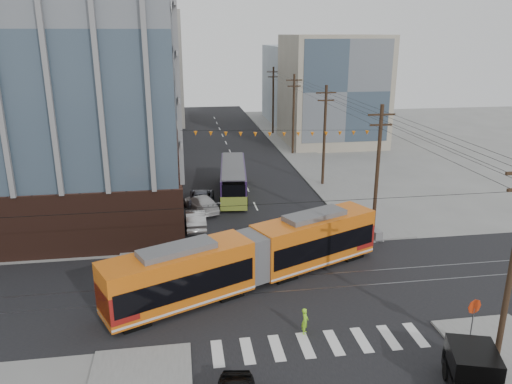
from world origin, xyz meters
TOP-DOWN VIEW (x-y plane):
  - ground at (0.00, 0.00)m, footprint 160.00×160.00m
  - office_building at (-22.00, 23.00)m, footprint 30.00×25.00m
  - bg_bldg_nw_near at (-17.00, 52.00)m, footprint 18.00×16.00m
  - bg_bldg_ne_near at (16.00, 48.00)m, footprint 14.00×14.00m
  - bg_bldg_nw_far at (-14.00, 72.00)m, footprint 16.00×18.00m
  - bg_bldg_ne_far at (18.00, 68.00)m, footprint 16.00×16.00m
  - utility_pole_near at (8.50, -6.00)m, footprint 0.30×0.30m
  - utility_pole_far at (8.50, 56.00)m, footprint 0.30×0.30m
  - streetcar at (-2.66, 4.44)m, footprint 19.49×10.89m
  - city_bus at (-1.73, 24.04)m, footprint 3.74×11.94m
  - parked_car_silver at (-6.03, 15.26)m, footprint 1.74×4.81m
  - parked_car_white at (-5.34, 19.53)m, footprint 3.75×5.70m
  - parked_car_grey at (-5.20, 21.63)m, footprint 2.88×5.37m
  - pedestrian at (-0.57, -1.85)m, footprint 0.56×0.67m
  - stop_sign at (7.82, -4.62)m, footprint 1.01×1.01m
  - jersey_barrier at (8.30, 11.84)m, footprint 1.47×4.35m

SIDE VIEW (x-z plane):
  - ground at x=0.00m, z-range 0.00..0.00m
  - jersey_barrier at x=8.30m, z-range 0.00..0.85m
  - parked_car_grey at x=-5.20m, z-range 0.00..1.43m
  - parked_car_white at x=-5.34m, z-range 0.00..1.54m
  - pedestrian at x=-0.57m, z-range 0.00..1.57m
  - parked_car_silver at x=-6.03m, z-range 0.00..1.58m
  - stop_sign at x=7.82m, z-range 0.00..2.79m
  - city_bus at x=-1.73m, z-range 0.00..3.33m
  - streetcar at x=-2.66m, z-range 0.00..3.88m
  - utility_pole_near at x=8.50m, z-range 0.00..11.00m
  - utility_pole_far at x=8.50m, z-range 0.00..11.00m
  - bg_bldg_ne_far at x=18.00m, z-range 0.00..14.00m
  - bg_bldg_ne_near at x=16.00m, z-range 0.00..16.00m
  - bg_bldg_nw_near at x=-17.00m, z-range 0.00..18.00m
  - bg_bldg_nw_far at x=-14.00m, z-range 0.00..20.00m
  - office_building at x=-22.00m, z-range 0.00..28.60m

